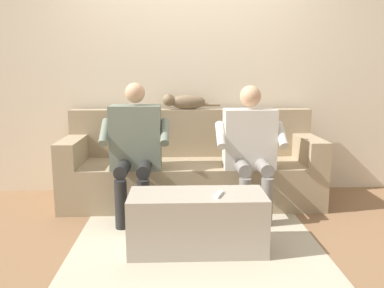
{
  "coord_description": "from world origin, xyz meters",
  "views": [
    {
      "loc": [
        0.13,
        3.6,
        1.25
      ],
      "look_at": [
        0.0,
        -0.04,
        0.58
      ],
      "focal_mm": 37.15,
      "sensor_mm": 36.0,
      "label": 1
    }
  ],
  "objects_px": {
    "coffee_table": "(197,222)",
    "remote_white": "(219,194)",
    "person_left_seated": "(250,144)",
    "couch": "(192,171)",
    "person_right_seated": "(135,143)",
    "cat_on_backrest": "(184,101)"
  },
  "relations": [
    {
      "from": "couch",
      "to": "cat_on_backrest",
      "type": "height_order",
      "value": "cat_on_backrest"
    },
    {
      "from": "coffee_table",
      "to": "person_right_seated",
      "type": "distance_m",
      "value": 1.0
    },
    {
      "from": "couch",
      "to": "person_right_seated",
      "type": "distance_m",
      "value": 0.69
    },
    {
      "from": "couch",
      "to": "coffee_table",
      "type": "bearing_deg",
      "value": 90.0
    },
    {
      "from": "person_left_seated",
      "to": "couch",
      "type": "bearing_deg",
      "value": -34.57
    },
    {
      "from": "person_left_seated",
      "to": "remote_white",
      "type": "bearing_deg",
      "value": 65.65
    },
    {
      "from": "coffee_table",
      "to": "remote_white",
      "type": "height_order",
      "value": "remote_white"
    },
    {
      "from": "couch",
      "to": "person_left_seated",
      "type": "bearing_deg",
      "value": 145.43
    },
    {
      "from": "person_left_seated",
      "to": "person_right_seated",
      "type": "relative_size",
      "value": 0.98
    },
    {
      "from": "couch",
      "to": "person_right_seated",
      "type": "relative_size",
      "value": 2.08
    },
    {
      "from": "person_right_seated",
      "to": "remote_white",
      "type": "height_order",
      "value": "person_right_seated"
    },
    {
      "from": "coffee_table",
      "to": "person_left_seated",
      "type": "relative_size",
      "value": 0.84
    },
    {
      "from": "person_right_seated",
      "to": "remote_white",
      "type": "distance_m",
      "value": 1.05
    },
    {
      "from": "person_left_seated",
      "to": "coffee_table",
      "type": "bearing_deg",
      "value": 55.83
    },
    {
      "from": "couch",
      "to": "cat_on_backrest",
      "type": "distance_m",
      "value": 0.7
    },
    {
      "from": "couch",
      "to": "coffee_table",
      "type": "distance_m",
      "value": 1.08
    },
    {
      "from": "coffee_table",
      "to": "remote_white",
      "type": "bearing_deg",
      "value": 161.64
    },
    {
      "from": "remote_white",
      "to": "cat_on_backrest",
      "type": "bearing_deg",
      "value": -150.1
    },
    {
      "from": "couch",
      "to": "coffee_table",
      "type": "relative_size",
      "value": 2.52
    },
    {
      "from": "person_right_seated",
      "to": "remote_white",
      "type": "relative_size",
      "value": 7.73
    },
    {
      "from": "remote_white",
      "to": "couch",
      "type": "bearing_deg",
      "value": -151.73
    },
    {
      "from": "coffee_table",
      "to": "person_left_seated",
      "type": "bearing_deg",
      "value": -124.17
    }
  ]
}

